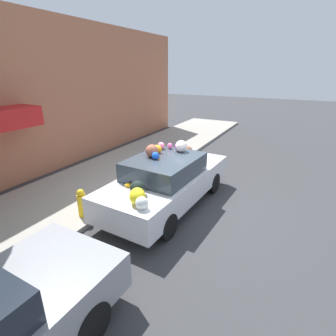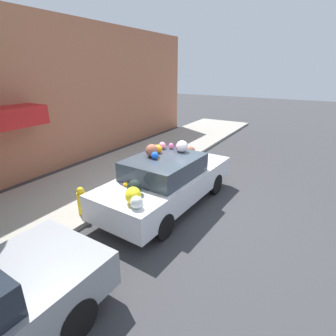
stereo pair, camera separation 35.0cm
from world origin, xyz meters
TOP-DOWN VIEW (x-y plane):
  - ground_plane at (0.00, 0.00)m, footprint 60.00×60.00m
  - sidewalk_curb at (0.00, 2.70)m, footprint 24.00×3.20m
  - building_facade at (-0.08, 4.92)m, footprint 18.00×1.20m
  - fire_hydrant at (-1.67, 1.45)m, footprint 0.20×0.20m
  - art_car at (-0.05, 0.02)m, footprint 4.34×1.90m

SIDE VIEW (x-z plane):
  - ground_plane at x=0.00m, z-range 0.00..0.00m
  - sidewalk_curb at x=0.00m, z-range 0.00..0.12m
  - fire_hydrant at x=-1.67m, z-range 0.11..0.81m
  - art_car at x=-0.05m, z-range -0.12..1.57m
  - building_facade at x=-0.08m, z-range -0.02..5.13m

